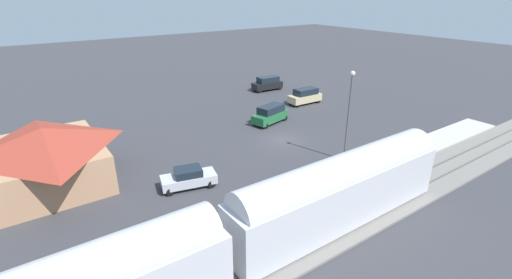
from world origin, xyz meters
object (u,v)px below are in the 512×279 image
pedestrian_on_platform (363,158)px  suv_green (270,114)px  light_pole_near_platform (349,107)px  suv_black (267,83)px  suv_tan (305,96)px  passenger_train (225,237)px  sedan_silver (189,178)px  station_building (48,155)px

pedestrian_on_platform → suv_green: bearing=-3.0°
light_pole_near_platform → suv_black: bearing=-20.6°
suv_black → suv_tan: (-9.02, 0.01, 0.00)m
passenger_train → sedan_silver: (10.66, -2.70, -1.98)m
suv_green → suv_tan: bearing=-68.1°
passenger_train → station_building: 19.13m
pedestrian_on_platform → suv_green: (14.79, -0.78, -0.13)m
pedestrian_on_platform → suv_tan: (18.41, -9.77, -0.13)m
suv_black → suv_green: (-12.64, 8.99, 0.00)m
pedestrian_on_platform → suv_green: suv_green is taller
suv_green → light_pole_near_platform: (-12.38, 0.43, 4.23)m
station_building → suv_black: station_building is taller
suv_green → light_pole_near_platform: size_ratio=0.60×
station_building → pedestrian_on_platform: size_ratio=6.45×
passenger_train → light_pole_near_platform: light_pole_near_platform is taller
suv_black → pedestrian_on_platform: bearing=160.4°
suv_black → sedan_silver: suv_black is taller
sedan_silver → suv_green: suv_green is taller
sedan_silver → suv_green: size_ratio=0.92×
passenger_train → suv_black: size_ratio=7.13×
passenger_train → suv_tan: 35.12m
light_pole_near_platform → passenger_train: bearing=111.5°
passenger_train → suv_tan: (22.80, -26.65, -1.71)m
station_building → suv_black: bearing=-67.3°
passenger_train → pedestrian_on_platform: size_ratio=20.96×
suv_green → sedan_silver: bearing=119.7°
suv_black → sedan_silver: (-21.16, 23.95, -0.27)m
sedan_silver → suv_green: (8.52, -14.96, 0.27)m
station_building → suv_green: size_ratio=2.11×
suv_black → station_building: bearing=112.7°
suv_tan → light_pole_near_platform: light_pole_near_platform is taller
passenger_train → station_building: passenger_train is taller
pedestrian_on_platform → light_pole_near_platform: size_ratio=0.20×
suv_green → light_pole_near_platform: light_pole_near_platform is taller
passenger_train → sedan_silver: bearing=-14.2°
passenger_train → pedestrian_on_platform: (4.39, -16.89, -1.58)m
pedestrian_on_platform → sedan_silver: size_ratio=0.36×
suv_tan → passenger_train: bearing=130.6°
passenger_train → suv_black: (31.83, -26.66, -1.71)m
suv_black → light_pole_near_platform: (-25.03, 9.42, 4.23)m
passenger_train → sedan_silver: size_ratio=7.46×
station_building → suv_tan: 33.50m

